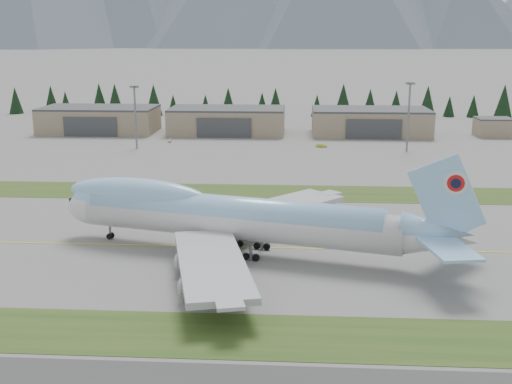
# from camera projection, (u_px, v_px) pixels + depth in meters

# --- Properties ---
(ground) EXTENTS (7000.00, 7000.00, 0.00)m
(ground) POSITION_uv_depth(u_px,v_px,m) (223.00, 247.00, 126.09)
(ground) COLOR slate
(ground) RESTS_ON ground
(grass_strip_near) EXTENTS (400.00, 14.00, 0.08)m
(grass_strip_near) POSITION_uv_depth(u_px,v_px,m) (193.00, 334.00, 89.26)
(grass_strip_near) COLOR #2D4C1B
(grass_strip_near) RESTS_ON ground
(grass_strip_far) EXTENTS (400.00, 18.00, 0.08)m
(grass_strip_far) POSITION_uv_depth(u_px,v_px,m) (242.00, 192.00, 169.71)
(grass_strip_far) COLOR #2D4C1B
(grass_strip_far) RESTS_ON ground
(taxiway_line_main) EXTENTS (400.00, 0.40, 0.02)m
(taxiway_line_main) POSITION_uv_depth(u_px,v_px,m) (223.00, 247.00, 126.09)
(taxiway_line_main) COLOR yellow
(taxiway_line_main) RESTS_ON ground
(boeing_747_freighter) EXTENTS (82.01, 68.39, 21.58)m
(boeing_747_freighter) POSITION_uv_depth(u_px,v_px,m) (233.00, 217.00, 121.30)
(boeing_747_freighter) COLOR silver
(boeing_747_freighter) RESTS_ON ground
(hangar_left) EXTENTS (48.00, 26.60, 10.80)m
(hangar_left) POSITION_uv_depth(u_px,v_px,m) (100.00, 119.00, 274.30)
(hangar_left) COLOR gray
(hangar_left) RESTS_ON ground
(hangar_center) EXTENTS (48.00, 26.60, 10.80)m
(hangar_center) POSITION_uv_depth(u_px,v_px,m) (227.00, 120.00, 271.00)
(hangar_center) COLOR gray
(hangar_center) RESTS_ON ground
(hangar_right) EXTENTS (48.00, 26.60, 10.80)m
(hangar_right) POSITION_uv_depth(u_px,v_px,m) (370.00, 122.00, 267.40)
(hangar_right) COLOR gray
(hangar_right) RESTS_ON ground
(control_shed) EXTENTS (14.00, 12.00, 7.60)m
(control_shed) POSITION_uv_depth(u_px,v_px,m) (493.00, 127.00, 262.94)
(control_shed) COLOR gray
(control_shed) RESTS_ON ground
(floodlight_masts) EXTENTS (205.97, 7.44, 24.48)m
(floodlight_masts) POSITION_uv_depth(u_px,v_px,m) (266.00, 105.00, 228.84)
(floodlight_masts) COLOR slate
(floodlight_masts) RESTS_ON ground
(service_vehicle_a) EXTENTS (1.76, 3.52, 1.15)m
(service_vehicle_a) POSITION_uv_depth(u_px,v_px,m) (170.00, 142.00, 249.57)
(service_vehicle_a) COLOR silver
(service_vehicle_a) RESTS_ON ground
(service_vehicle_b) EXTENTS (4.29, 1.92, 1.37)m
(service_vehicle_b) POSITION_uv_depth(u_px,v_px,m) (321.00, 147.00, 238.34)
(service_vehicle_b) COLOR gold
(service_vehicle_b) RESTS_ON ground
(service_vehicle_c) EXTENTS (2.38, 3.90, 1.06)m
(service_vehicle_c) POSITION_uv_depth(u_px,v_px,m) (384.00, 139.00, 257.40)
(service_vehicle_c) COLOR silver
(service_vehicle_c) RESTS_ON ground
(conifer_belt) EXTENTS (274.37, 15.46, 16.92)m
(conifer_belt) POSITION_uv_depth(u_px,v_px,m) (263.00, 101.00, 329.42)
(conifer_belt) COLOR black
(conifer_belt) RESTS_ON ground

